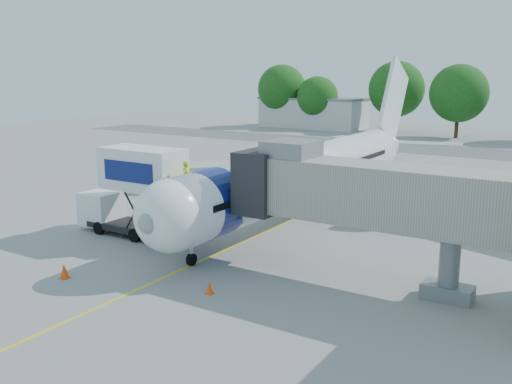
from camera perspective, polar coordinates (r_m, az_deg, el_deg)
The scene contains 14 objects.
ground at distance 37.83m, azimuth 2.59°, elevation -3.28°, with size 160.00×160.00×0.00m, color gray.
guidance_line at distance 37.82m, azimuth 2.59°, elevation -3.27°, with size 0.15×70.00×0.01m, color yellow.
taxiway_strip at distance 76.53m, azimuth 18.48°, elevation 3.95°, with size 120.00×10.00×0.01m, color #59595B.
aircraft at distance 40.73m, azimuth 5.52°, elevation 2.04°, with size 34.17×37.73×11.35m.
jet_bridge at distance 27.26m, azimuth 9.95°, elevation -0.11°, with size 13.90×3.20×6.60m.
catering_hiloader at distance 35.41m, azimuth -11.95°, elevation -0.00°, with size 8.50×2.44×5.50m.
ground_tug at distance 26.21m, azimuth -20.94°, elevation -9.36°, with size 3.77×1.96×1.50m.
safety_cone_a at distance 26.46m, azimuth -4.69°, elevation -9.52°, with size 0.38×0.38×0.60m.
safety_cone_b at distance 29.75m, azimuth -18.62°, elevation -7.52°, with size 0.47×0.47×0.74m.
outbuilding_left at distance 102.87m, azimuth 5.74°, elevation 7.93°, with size 18.40×8.40×5.30m.
tree_a at distance 104.11m, azimuth 2.61°, elevation 10.25°, with size 8.67×8.67×11.06m.
tree_b at distance 100.00m, azimuth 6.17°, elevation 9.42°, with size 7.09×7.09×9.04m.
tree_c at distance 97.03m, azimuth 13.86°, elevation 9.96°, with size 9.04×9.04×11.52m.
tree_d at distance 90.98m, azimuth 19.63°, elevation 9.28°, with size 8.60×8.60×10.96m.
Camera 1 is at (18.07, -31.69, 10.01)m, focal length 40.00 mm.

